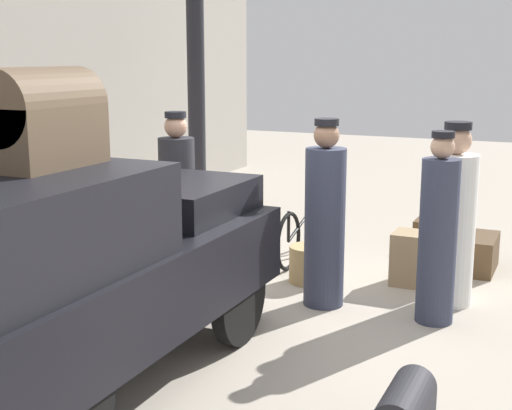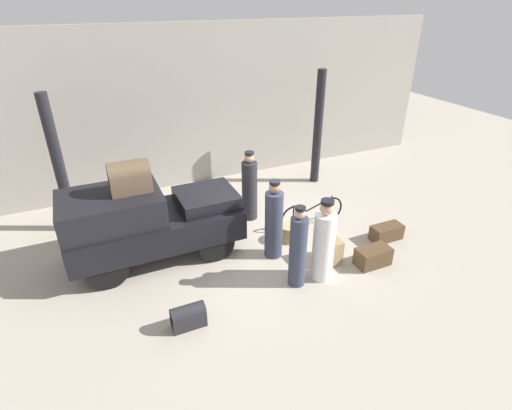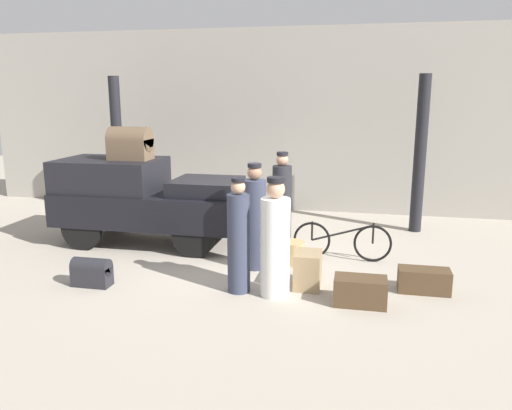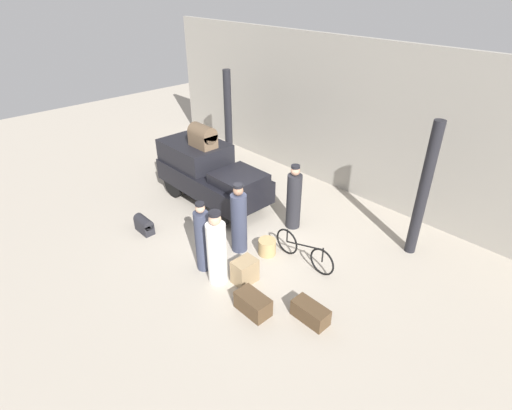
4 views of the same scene
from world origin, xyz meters
name	(u,v)px [view 4 (image 4 of 4)]	position (x,y,z in m)	size (l,w,h in m)	color
ground_plane	(245,236)	(0.00, 0.00, 0.00)	(30.00, 30.00, 0.00)	#A89E8E
station_building_facade	(348,119)	(0.00, 4.08, 2.25)	(16.00, 0.15, 4.50)	gray
canopy_pillar_left	(228,120)	(-3.67, 2.56, 1.66)	(0.26, 0.26, 3.32)	black
canopy_pillar_right	(423,191)	(3.24, 2.56, 1.66)	(0.26, 0.26, 3.32)	black
truck	(209,172)	(-2.16, 0.54, 0.93)	(3.59, 1.54, 1.66)	black
bicycle	(304,251)	(1.76, 0.27, 0.34)	(1.74, 0.04, 0.71)	black
wicker_basket	(267,247)	(0.91, -0.10, 0.20)	(0.43, 0.43, 0.39)	tan
porter_lifting_near_truck	(217,251)	(0.86, -1.57, 0.80)	(0.43, 0.43, 1.77)	white
porter_with_bicycle	(239,221)	(0.31, -0.47, 0.83)	(0.39, 0.39, 1.80)	#33384C
porter_standing_middle	(294,199)	(0.51, 1.27, 0.82)	(0.39, 0.39, 1.80)	#232328
conductor_in_dark_uniform	(203,239)	(0.30, -1.53, 0.80)	(0.34, 0.34, 1.73)	#33384C
trunk_barrel_dark	(144,224)	(-1.98, -1.79, 0.23)	(0.59, 0.27, 0.45)	#232328
trunk_large_brown	(253,304)	(2.09, -1.66, 0.20)	(0.73, 0.41, 0.40)	#4C3823
suitcase_black_upright	(245,271)	(1.30, -1.17, 0.28)	(0.39, 0.52, 0.56)	#937A56
suitcase_small_leather	(310,313)	(3.03, -0.99, 0.18)	(0.75, 0.36, 0.36)	#4C3823
trunk_on_truck_roof	(203,136)	(-2.36, 0.54, 1.97)	(0.78, 0.48, 0.64)	brown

